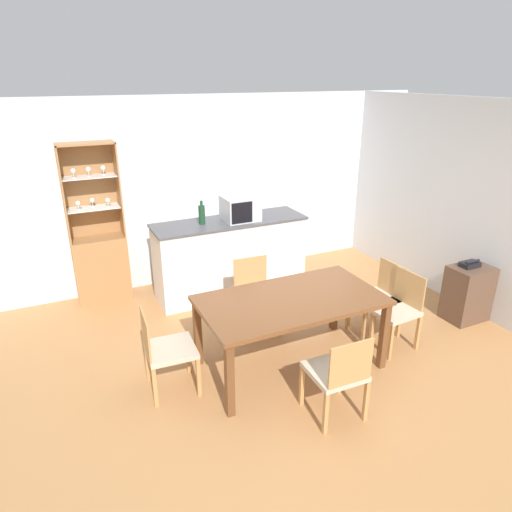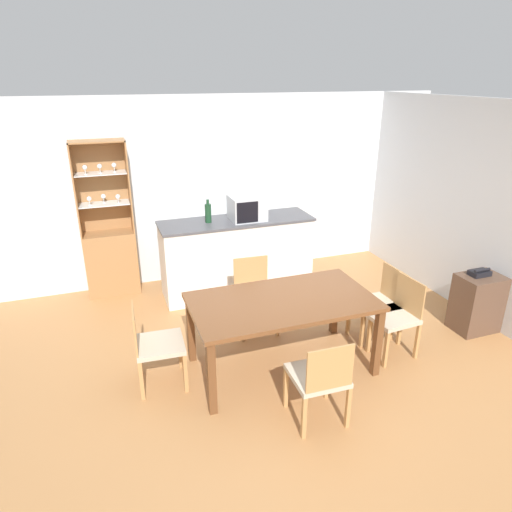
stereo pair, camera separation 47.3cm
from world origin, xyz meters
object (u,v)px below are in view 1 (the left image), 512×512
at_px(microwave, 240,208).
at_px(wine_bottle, 202,214).
at_px(side_cabinet, 468,293).
at_px(dining_chair_side_left_far, 166,350).
at_px(dining_chair_head_near, 338,373).
at_px(display_cabinet, 100,256).
at_px(dining_table, 291,306).
at_px(dining_chair_side_right_far, 378,298).
at_px(dining_chair_head_far, 256,294).
at_px(telephone, 470,264).
at_px(dining_chair_side_right_near, 396,309).

bearing_deg(microwave, wine_bottle, 174.60).
height_order(microwave, side_cabinet, microwave).
xyz_separation_m(dining_chair_side_left_far, side_cabinet, (3.63, -0.21, -0.10)).
bearing_deg(dining_chair_side_left_far, dining_chair_head_near, 55.00).
relative_size(display_cabinet, dining_chair_head_near, 2.45).
bearing_deg(dining_chair_head_near, dining_table, 91.51).
distance_m(dining_chair_side_right_far, dining_chair_head_near, 1.56).
relative_size(dining_chair_side_right_far, microwave, 1.88).
bearing_deg(dining_chair_side_right_far, dining_chair_head_far, 59.04).
xyz_separation_m(wine_bottle, side_cabinet, (2.66, -1.93, -0.81)).
xyz_separation_m(dining_table, dining_chair_side_left_far, (-1.22, 0.15, -0.25)).
bearing_deg(telephone, microwave, 139.15).
relative_size(dining_table, dining_chair_head_far, 2.14).
bearing_deg(wine_bottle, dining_chair_side_left_far, -119.40).
distance_m(dining_chair_side_right_far, wine_bottle, 2.37).
relative_size(dining_chair_side_left_far, dining_chair_head_far, 1.00).
relative_size(dining_chair_side_right_near, dining_chair_head_far, 1.00).
xyz_separation_m(dining_chair_side_right_far, dining_chair_head_near, (-1.22, -0.97, 0.00)).
relative_size(dining_table, side_cabinet, 2.62).
distance_m(dining_chair_side_left_far, side_cabinet, 3.64).
bearing_deg(wine_bottle, dining_chair_side_right_far, -49.15).
bearing_deg(dining_table, side_cabinet, -1.55).
relative_size(dining_chair_side_right_near, telephone, 3.66).
relative_size(dining_chair_side_right_near, dining_chair_side_right_far, 1.00).
bearing_deg(side_cabinet, display_cabinet, 147.91).
relative_size(dining_table, microwave, 4.02).
bearing_deg(display_cabinet, dining_chair_head_near, -65.04).
relative_size(display_cabinet, dining_chair_side_left_far, 2.45).
relative_size(microwave, wine_bottle, 1.48).
bearing_deg(dining_table, microwave, 82.15).
height_order(dining_chair_side_left_far, dining_chair_head_near, same).
bearing_deg(display_cabinet, microwave, -18.00).
relative_size(dining_chair_head_near, wine_bottle, 2.78).
xyz_separation_m(display_cabinet, dining_chair_side_right_far, (2.71, -2.23, -0.17)).
distance_m(dining_chair_head_near, telephone, 2.53).
distance_m(dining_table, telephone, 2.39).
bearing_deg(telephone, dining_chair_side_right_near, -174.83).
height_order(microwave, telephone, microwave).
height_order(dining_table, dining_chair_side_right_far, dining_chair_side_right_far).
height_order(dining_chair_head_near, dining_chair_head_far, same).
xyz_separation_m(wine_bottle, telephone, (2.65, -1.90, -0.43)).
distance_m(dining_chair_side_right_near, dining_chair_head_far, 1.55).
bearing_deg(dining_table, dining_chair_side_right_near, -6.67).
bearing_deg(dining_chair_head_near, dining_chair_side_left_far, 143.18).
bearing_deg(microwave, dining_chair_side_left_far, -131.51).
xyz_separation_m(dining_table, side_cabinet, (2.41, -0.07, -0.34)).
bearing_deg(microwave, dining_chair_side_right_far, -59.70).
bearing_deg(dining_chair_head_far, telephone, 163.76).
distance_m(dining_chair_head_near, side_cabinet, 2.52).
relative_size(dining_table, dining_chair_side_right_near, 2.14).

